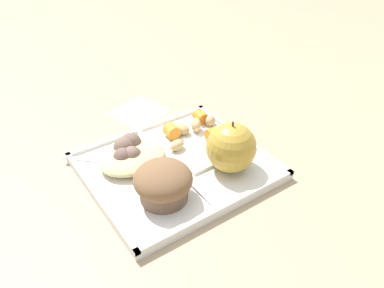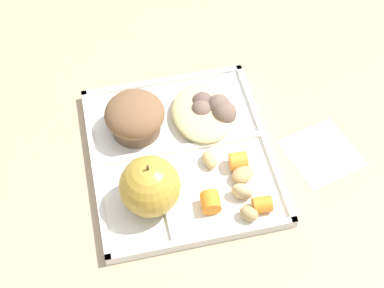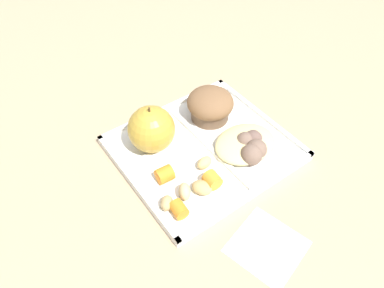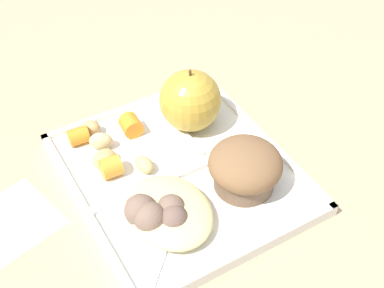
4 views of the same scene
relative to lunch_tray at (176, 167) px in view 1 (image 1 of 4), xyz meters
name	(u,v)px [view 1 (image 1 of 4)]	position (x,y,z in m)	size (l,w,h in m)	color
ground	(176,170)	(0.00, 0.00, -0.01)	(6.00, 6.00, 0.00)	tan
lunch_tray	(176,167)	(0.00, 0.00, 0.00)	(0.31, 0.27, 0.02)	white
green_apple	(231,147)	(-0.07, 0.06, 0.05)	(0.09, 0.09, 0.10)	#B79333
bran_muffin	(163,183)	(0.06, 0.06, 0.04)	(0.09, 0.09, 0.06)	brown
carrot_slice_back	(214,135)	(-0.10, -0.02, 0.02)	(0.03, 0.03, 0.03)	orange
carrot_slice_large	(200,117)	(-0.12, -0.09, 0.02)	(0.02, 0.02, 0.03)	orange
carrot_slice_center	(172,131)	(-0.04, -0.08, 0.02)	(0.03, 0.03, 0.03)	orange
potato_chunk_large	(181,129)	(-0.06, -0.08, 0.01)	(0.03, 0.04, 0.02)	tan
potato_chunk_browned	(177,145)	(-0.03, -0.04, 0.01)	(0.03, 0.02, 0.02)	tan
potato_chunk_small	(196,125)	(-0.09, -0.07, 0.02)	(0.03, 0.02, 0.03)	tan
potato_chunk_golden	(210,120)	(-0.13, -0.07, 0.02)	(0.03, 0.02, 0.02)	tan
egg_noodle_pile	(132,158)	(0.06, -0.05, 0.02)	(0.12, 0.10, 0.03)	#D6C684
meatball_back	(123,158)	(0.08, -0.05, 0.02)	(0.04, 0.04, 0.04)	brown
meatball_side	(131,143)	(0.05, -0.08, 0.02)	(0.04, 0.04, 0.04)	#755B4C
meatball_center	(132,156)	(0.06, -0.05, 0.02)	(0.04, 0.04, 0.04)	#755B4C
meatball_front	(124,148)	(0.06, -0.07, 0.02)	(0.04, 0.04, 0.04)	#755B4C
plastic_fork	(109,162)	(0.10, -0.07, 0.01)	(0.12, 0.12, 0.00)	silver
paper_napkin	(139,112)	(-0.04, -0.22, -0.01)	(0.10, 0.10, 0.00)	white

